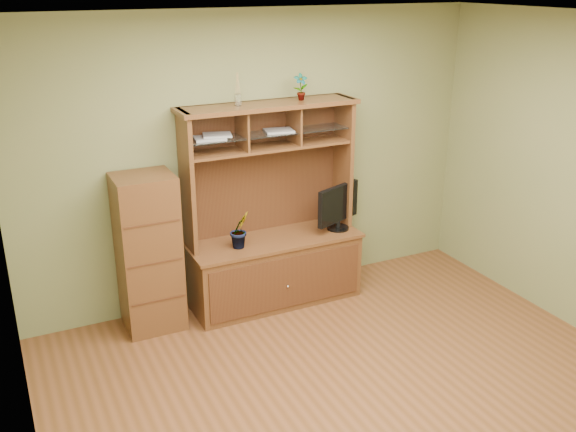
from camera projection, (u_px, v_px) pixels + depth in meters
room at (374, 231)px, 4.30m from camera, size 4.54×4.04×2.74m
media_hutch at (273, 250)px, 6.06m from camera, size 1.66×0.61×1.90m
monitor at (338, 206)px, 6.13m from camera, size 0.53×0.25×0.44m
orchid_plant at (240, 230)px, 5.74m from camera, size 0.22×0.20×0.34m
top_plant at (301, 87)px, 5.73m from camera, size 0.14×0.11×0.24m
reed_diffuser at (238, 93)px, 5.48m from camera, size 0.06×0.06×0.28m
magazines at (235, 135)px, 5.60m from camera, size 0.94×0.25×0.04m
side_cabinet at (149, 253)px, 5.54m from camera, size 0.50×0.46×1.41m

